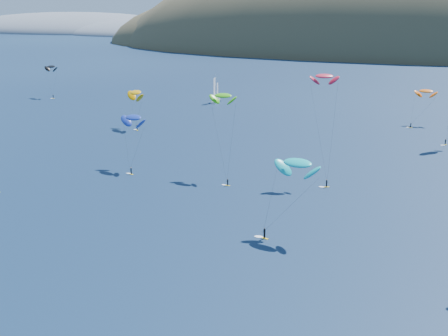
% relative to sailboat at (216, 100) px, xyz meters
% --- Properties ---
extents(island, '(730.00, 300.00, 210.00)m').
position_rel_sailboat_xyz_m(island, '(91.21, 347.96, -11.73)').
color(island, '#3D3526').
rests_on(island, ground).
extents(headland, '(460.00, 250.00, 60.00)m').
position_rel_sailboat_xyz_m(headland, '(-393.45, 535.68, -4.35)').
color(headland, slate).
rests_on(headland, ground).
extents(sailboat, '(10.20, 8.78, 12.50)m').
position_rel_sailboat_xyz_m(sailboat, '(0.00, 0.00, 0.00)').
color(sailboat, silver).
rests_on(sailboat, ground).
extents(kitesurfer_1, '(10.67, 10.39, 15.27)m').
position_rel_sailboat_xyz_m(kitesurfer_1, '(-6.86, -61.49, 11.48)').
color(kitesurfer_1, yellow).
rests_on(kitesurfer_1, ground).
extents(kitesurfer_3, '(9.65, 13.30, 22.51)m').
position_rel_sailboat_xyz_m(kitesurfer_3, '(42.88, -107.69, 19.42)').
color(kitesurfer_3, yellow).
rests_on(kitesurfer_3, ground).
extents(kitesurfer_5, '(10.75, 9.02, 16.74)m').
position_rel_sailboat_xyz_m(kitesurfer_5, '(71.21, -144.00, 13.13)').
color(kitesurfer_5, yellow).
rests_on(kitesurfer_5, ground).
extents(kitesurfer_9, '(7.65, 10.94, 27.92)m').
position_rel_sailboat_xyz_m(kitesurfer_9, '(67.94, -103.61, 24.89)').
color(kitesurfer_9, yellow).
rests_on(kitesurfer_9, ground).
extents(kitesurfer_10, '(9.73, 11.89, 16.03)m').
position_rel_sailboat_xyz_m(kitesurfer_10, '(17.91, -109.74, 12.55)').
color(kitesurfer_10, yellow).
rests_on(kitesurfer_10, ground).
extents(kitesurfer_11, '(8.65, 11.52, 14.22)m').
position_rel_sailboat_xyz_m(kitesurfer_11, '(89.22, -19.76, 11.04)').
color(kitesurfer_11, yellow).
rests_on(kitesurfer_11, ground).
extents(kitesurfer_12, '(8.24, 7.79, 16.15)m').
position_rel_sailboat_xyz_m(kitesurfer_12, '(-77.55, -10.54, 13.02)').
color(kitesurfer_12, yellow).
rests_on(kitesurfer_12, ground).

